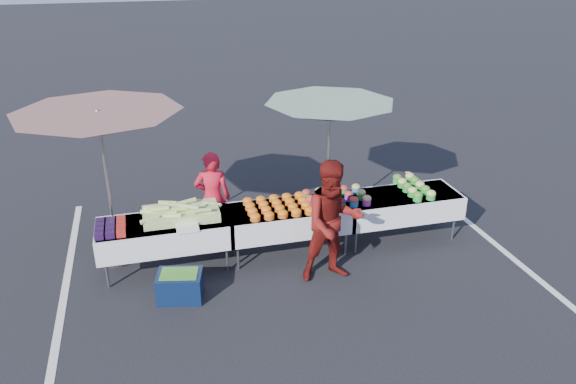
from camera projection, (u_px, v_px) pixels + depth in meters
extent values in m
plane|color=black|center=(288.00, 252.00, 8.57)|extent=(80.00, 80.00, 0.00)
cube|color=silver|center=(66.00, 282.00, 7.81)|extent=(0.10, 5.00, 0.00)
cube|color=silver|center=(474.00, 226.00, 9.32)|extent=(0.10, 5.00, 0.00)
cube|color=white|center=(164.00, 223.00, 7.84)|extent=(1.80, 0.75, 0.04)
cube|color=white|center=(165.00, 233.00, 7.91)|extent=(1.86, 0.81, 0.36)
cylinder|color=slate|center=(107.00, 275.00, 7.61)|extent=(0.04, 0.04, 0.39)
cylinder|color=slate|center=(108.00, 254.00, 8.13)|extent=(0.04, 0.04, 0.39)
cylinder|color=slate|center=(227.00, 259.00, 7.99)|extent=(0.04, 0.04, 0.39)
cylinder|color=slate|center=(221.00, 239.00, 8.51)|extent=(0.04, 0.04, 0.39)
cube|color=white|center=(288.00, 209.00, 8.27)|extent=(1.80, 0.75, 0.04)
cube|color=white|center=(288.00, 218.00, 8.33)|extent=(1.86, 0.81, 0.36)
cylinder|color=slate|center=(238.00, 257.00, 8.03)|extent=(0.04, 0.04, 0.39)
cylinder|color=slate|center=(231.00, 238.00, 8.55)|extent=(0.04, 0.04, 0.39)
cylinder|color=slate|center=(346.00, 243.00, 8.42)|extent=(0.04, 0.04, 0.39)
cylinder|color=slate|center=(333.00, 225.00, 8.94)|extent=(0.04, 0.04, 0.39)
cube|color=white|center=(400.00, 196.00, 8.69)|extent=(1.80, 0.75, 0.04)
cube|color=white|center=(399.00, 205.00, 8.75)|extent=(1.86, 0.81, 0.36)
cylinder|color=slate|center=(356.00, 241.00, 8.46)|extent=(0.04, 0.04, 0.39)
cylinder|color=slate|center=(342.00, 224.00, 8.98)|extent=(0.04, 0.04, 0.39)
cylinder|color=slate|center=(453.00, 228.00, 8.84)|extent=(0.04, 0.04, 0.39)
cylinder|color=slate|center=(435.00, 212.00, 9.36)|extent=(0.04, 0.04, 0.39)
cube|color=black|center=(99.00, 236.00, 7.38)|extent=(0.12, 0.12, 0.08)
cube|color=black|center=(99.00, 231.00, 7.50)|extent=(0.12, 0.12, 0.08)
cube|color=black|center=(100.00, 226.00, 7.63)|extent=(0.12, 0.12, 0.08)
cube|color=black|center=(100.00, 222.00, 7.75)|extent=(0.12, 0.12, 0.08)
cube|color=black|center=(110.00, 235.00, 7.41)|extent=(0.12, 0.12, 0.08)
cube|color=black|center=(110.00, 230.00, 7.54)|extent=(0.12, 0.12, 0.08)
cube|color=black|center=(111.00, 225.00, 7.66)|extent=(0.12, 0.12, 0.08)
cube|color=black|center=(111.00, 221.00, 7.78)|extent=(0.12, 0.12, 0.08)
cube|color=#A51114|center=(121.00, 233.00, 7.45)|extent=(0.12, 0.12, 0.08)
cube|color=#A51114|center=(121.00, 229.00, 7.57)|extent=(0.12, 0.12, 0.08)
cube|color=#A51114|center=(121.00, 224.00, 7.69)|extent=(0.12, 0.12, 0.08)
cube|color=#A51114|center=(121.00, 219.00, 7.82)|extent=(0.12, 0.12, 0.08)
cube|color=#A3D06A|center=(181.00, 214.00, 7.91)|extent=(1.05, 0.55, 0.14)
cylinder|color=#A3D06A|center=(201.00, 205.00, 8.10)|extent=(0.27, 0.09, 0.10)
cylinder|color=#A3D06A|center=(153.00, 209.00, 7.82)|extent=(0.27, 0.14, 0.07)
cylinder|color=#A3D06A|center=(189.00, 207.00, 7.78)|extent=(0.27, 0.14, 0.09)
cylinder|color=#A3D06A|center=(150.00, 213.00, 7.82)|extent=(0.27, 0.15, 0.10)
cylinder|color=#A3D06A|center=(168.00, 211.00, 7.78)|extent=(0.27, 0.15, 0.08)
cylinder|color=#A3D06A|center=(177.00, 205.00, 7.88)|extent=(0.27, 0.10, 0.10)
cylinder|color=#A3D06A|center=(178.00, 209.00, 7.78)|extent=(0.27, 0.07, 0.08)
cylinder|color=#A3D06A|center=(172.00, 216.00, 7.68)|extent=(0.27, 0.14, 0.09)
cylinder|color=#A3D06A|center=(168.00, 203.00, 8.00)|extent=(0.27, 0.12, 0.08)
cylinder|color=#A3D06A|center=(212.00, 204.00, 8.08)|extent=(0.27, 0.16, 0.08)
cylinder|color=#A3D06A|center=(158.00, 211.00, 7.76)|extent=(0.27, 0.11, 0.07)
cylinder|color=#A3D06A|center=(176.00, 220.00, 7.67)|extent=(0.27, 0.10, 0.07)
cylinder|color=#A3D06A|center=(187.00, 202.00, 8.01)|extent=(0.27, 0.12, 0.08)
cylinder|color=#A3D06A|center=(150.00, 220.00, 7.58)|extent=(0.27, 0.15, 0.08)
cylinder|color=#A3D06A|center=(155.00, 208.00, 7.81)|extent=(0.27, 0.10, 0.08)
cylinder|color=#A3D06A|center=(196.00, 208.00, 7.88)|extent=(0.27, 0.16, 0.10)
cylinder|color=#A3D06A|center=(160.00, 209.00, 7.72)|extent=(0.27, 0.12, 0.09)
cylinder|color=#A3D06A|center=(202.00, 210.00, 7.71)|extent=(0.27, 0.09, 0.07)
cylinder|color=#A3D06A|center=(206.00, 213.00, 7.78)|extent=(0.27, 0.10, 0.09)
cube|color=white|center=(187.00, 227.00, 7.63)|extent=(0.30, 0.25, 0.05)
cylinder|color=#C85316|center=(255.00, 219.00, 7.87)|extent=(0.15, 0.15, 0.05)
ellipsoid|color=#F8540E|center=(255.00, 216.00, 7.85)|extent=(0.15, 0.15, 0.08)
cylinder|color=#C85316|center=(253.00, 213.00, 8.03)|extent=(0.15, 0.15, 0.05)
ellipsoid|color=#F8540E|center=(253.00, 211.00, 8.01)|extent=(0.15, 0.15, 0.08)
cylinder|color=#C85316|center=(250.00, 208.00, 8.19)|extent=(0.15, 0.15, 0.05)
ellipsoid|color=#F8540E|center=(250.00, 205.00, 8.17)|extent=(0.15, 0.15, 0.08)
cylinder|color=#C85316|center=(248.00, 203.00, 8.35)|extent=(0.15, 0.15, 0.05)
ellipsoid|color=#F8540E|center=(248.00, 200.00, 8.33)|extent=(0.15, 0.15, 0.08)
cylinder|color=#C85316|center=(269.00, 217.00, 7.92)|extent=(0.15, 0.15, 0.05)
ellipsoid|color=#F8540E|center=(269.00, 214.00, 7.90)|extent=(0.15, 0.15, 0.08)
cylinder|color=#C85316|center=(266.00, 212.00, 8.08)|extent=(0.15, 0.15, 0.05)
ellipsoid|color=#F8540E|center=(266.00, 209.00, 8.06)|extent=(0.15, 0.15, 0.08)
cylinder|color=#C85316|center=(264.00, 206.00, 8.24)|extent=(0.15, 0.15, 0.05)
ellipsoid|color=#F8540E|center=(264.00, 204.00, 8.22)|extent=(0.15, 0.15, 0.08)
cylinder|color=#C85316|center=(261.00, 201.00, 8.39)|extent=(0.15, 0.15, 0.05)
ellipsoid|color=#F8540E|center=(261.00, 199.00, 8.38)|extent=(0.15, 0.15, 0.08)
cylinder|color=#C85316|center=(283.00, 215.00, 7.96)|extent=(0.15, 0.15, 0.05)
ellipsoid|color=#F8540E|center=(283.00, 213.00, 7.95)|extent=(0.15, 0.15, 0.08)
cylinder|color=#C85316|center=(280.00, 210.00, 8.12)|extent=(0.15, 0.15, 0.05)
ellipsoid|color=#F8540E|center=(280.00, 207.00, 8.11)|extent=(0.15, 0.15, 0.08)
cylinder|color=#C85316|center=(277.00, 205.00, 8.28)|extent=(0.15, 0.15, 0.05)
ellipsoid|color=#F8540E|center=(277.00, 202.00, 8.27)|extent=(0.15, 0.15, 0.08)
cylinder|color=#C85316|center=(274.00, 200.00, 8.44)|extent=(0.15, 0.15, 0.05)
ellipsoid|color=#F8540E|center=(274.00, 197.00, 8.42)|extent=(0.15, 0.15, 0.08)
cylinder|color=#C85316|center=(296.00, 214.00, 8.01)|extent=(0.15, 0.15, 0.05)
ellipsoid|color=#F8540E|center=(296.00, 211.00, 8.00)|extent=(0.15, 0.15, 0.08)
cylinder|color=#C85316|center=(293.00, 208.00, 8.17)|extent=(0.15, 0.15, 0.05)
ellipsoid|color=#F8540E|center=(293.00, 206.00, 8.15)|extent=(0.15, 0.15, 0.08)
cylinder|color=#C85316|center=(290.00, 203.00, 8.33)|extent=(0.15, 0.15, 0.05)
ellipsoid|color=#F8540E|center=(290.00, 201.00, 8.31)|extent=(0.15, 0.15, 0.08)
cylinder|color=#C85316|center=(287.00, 198.00, 8.49)|extent=(0.15, 0.15, 0.05)
ellipsoid|color=#F8540E|center=(287.00, 196.00, 8.47)|extent=(0.15, 0.15, 0.08)
cylinder|color=#C85316|center=(310.00, 212.00, 8.06)|extent=(0.15, 0.15, 0.05)
ellipsoid|color=#F8540E|center=(310.00, 210.00, 8.04)|extent=(0.15, 0.15, 0.08)
cylinder|color=#C85316|center=(306.00, 207.00, 8.22)|extent=(0.15, 0.15, 0.05)
ellipsoid|color=#F8540E|center=(306.00, 204.00, 8.20)|extent=(0.15, 0.15, 0.08)
cylinder|color=#C85316|center=(303.00, 202.00, 8.38)|extent=(0.15, 0.15, 0.05)
ellipsoid|color=#F8540E|center=(303.00, 199.00, 8.36)|extent=(0.15, 0.15, 0.08)
cylinder|color=#C85316|center=(299.00, 197.00, 8.53)|extent=(0.15, 0.15, 0.05)
ellipsoid|color=#F8540E|center=(299.00, 195.00, 8.52)|extent=(0.15, 0.15, 0.08)
cylinder|color=#2771B9|center=(315.00, 208.00, 8.13)|extent=(0.13, 0.13, 0.10)
ellipsoid|color=maroon|center=(315.00, 204.00, 8.10)|extent=(0.14, 0.14, 0.10)
cylinder|color=#B426A1|center=(311.00, 202.00, 8.32)|extent=(0.13, 0.13, 0.10)
ellipsoid|color=maroon|center=(311.00, 198.00, 8.29)|extent=(0.14, 0.14, 0.10)
cylinder|color=green|center=(307.00, 196.00, 8.51)|extent=(0.13, 0.13, 0.10)
ellipsoid|color=maroon|center=(307.00, 192.00, 8.49)|extent=(0.14, 0.14, 0.10)
cylinder|color=#B426A1|center=(328.00, 206.00, 8.17)|extent=(0.13, 0.13, 0.10)
ellipsoid|color=#9E924D|center=(328.00, 203.00, 8.15)|extent=(0.14, 0.14, 0.10)
cylinder|color=green|center=(324.00, 200.00, 8.37)|extent=(0.13, 0.13, 0.10)
ellipsoid|color=#9E924D|center=(324.00, 197.00, 8.34)|extent=(0.14, 0.14, 0.10)
cylinder|color=#2771B9|center=(319.00, 194.00, 8.56)|extent=(0.13, 0.13, 0.10)
ellipsoid|color=#9E924D|center=(319.00, 191.00, 8.54)|extent=(0.14, 0.14, 0.10)
cylinder|color=green|center=(341.00, 205.00, 8.22)|extent=(0.13, 0.13, 0.10)
ellipsoid|color=#221331|center=(341.00, 201.00, 8.19)|extent=(0.14, 0.14, 0.10)
cylinder|color=#2771B9|center=(336.00, 199.00, 8.41)|extent=(0.13, 0.13, 0.10)
ellipsoid|color=#221331|center=(336.00, 195.00, 8.39)|extent=(0.14, 0.14, 0.10)
cylinder|color=#B426A1|center=(331.00, 193.00, 8.61)|extent=(0.13, 0.13, 0.10)
ellipsoid|color=#221331|center=(332.00, 189.00, 8.58)|extent=(0.14, 0.14, 0.10)
cylinder|color=#2771B9|center=(354.00, 203.00, 8.27)|extent=(0.13, 0.13, 0.10)
ellipsoid|color=maroon|center=(354.00, 200.00, 8.24)|extent=(0.14, 0.14, 0.10)
cylinder|color=#B426A1|center=(349.00, 197.00, 8.46)|extent=(0.13, 0.13, 0.10)
ellipsoid|color=maroon|center=(349.00, 194.00, 8.44)|extent=(0.14, 0.14, 0.10)
cylinder|color=green|center=(344.00, 192.00, 8.65)|extent=(0.13, 0.13, 0.10)
ellipsoid|color=maroon|center=(344.00, 188.00, 8.63)|extent=(0.14, 0.14, 0.10)
cylinder|color=#B426A1|center=(367.00, 202.00, 8.31)|extent=(0.13, 0.13, 0.10)
ellipsoid|color=#9E924D|center=(367.00, 198.00, 8.29)|extent=(0.14, 0.14, 0.10)
cylinder|color=green|center=(361.00, 196.00, 8.51)|extent=(0.13, 0.13, 0.10)
ellipsoid|color=#9E924D|center=(361.00, 192.00, 8.48)|extent=(0.14, 0.14, 0.10)
cylinder|color=#2771B9|center=(356.00, 190.00, 8.70)|extent=(0.13, 0.13, 0.10)
ellipsoid|color=#9E924D|center=(356.00, 187.00, 8.68)|extent=(0.14, 0.14, 0.10)
cylinder|color=green|center=(418.00, 198.00, 8.45)|extent=(0.14, 0.14, 0.08)
ellipsoid|color=#3C8022|center=(418.00, 195.00, 8.43)|extent=(0.14, 0.14, 0.11)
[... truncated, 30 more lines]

